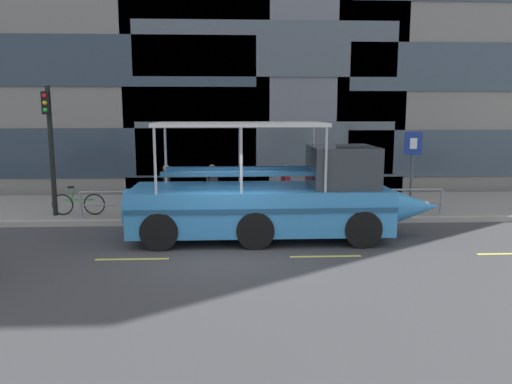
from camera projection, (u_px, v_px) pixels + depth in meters
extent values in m
plane|color=#3D3D3F|center=(230.00, 251.00, 12.98)|extent=(120.00, 120.00, 0.00)
cube|color=gray|center=(230.00, 207.00, 18.49)|extent=(32.00, 4.80, 0.18)
cube|color=#B2ADA3|center=(230.00, 222.00, 16.03)|extent=(32.00, 0.18, 0.18)
cube|color=#DBD64C|center=(132.00, 259.00, 12.29)|extent=(1.80, 0.12, 0.01)
cube|color=#DBD64C|center=(326.00, 256.00, 12.52)|extent=(1.80, 0.12, 0.01)
cube|color=#DBD64C|center=(512.00, 254.00, 12.75)|extent=(1.80, 0.12, 0.01)
cube|color=#2D3D4C|center=(102.00, 153.00, 20.67)|extent=(12.79, 0.06, 2.05)
cube|color=#2D3D4C|center=(97.00, 60.00, 20.07)|extent=(12.79, 0.06, 2.05)
cube|color=#4C5660|center=(266.00, 148.00, 20.98)|extent=(10.88, 0.06, 2.24)
cube|color=#4C5660|center=(266.00, 49.00, 20.32)|extent=(10.88, 0.06, 2.24)
cube|color=#3D4C5B|center=(481.00, 153.00, 21.46)|extent=(11.57, 0.06, 1.98)
cube|color=#3D4C5B|center=(487.00, 67.00, 20.88)|extent=(11.57, 0.06, 1.98)
cylinder|color=gray|center=(264.00, 191.00, 16.27)|extent=(11.83, 0.07, 0.07)
cylinder|color=gray|center=(264.00, 204.00, 16.34)|extent=(11.83, 0.06, 0.06)
cylinder|color=gray|center=(81.00, 205.00, 16.05)|extent=(0.09, 0.09, 0.85)
cylinder|color=gray|center=(134.00, 205.00, 16.14)|extent=(0.09, 0.09, 0.85)
cylinder|color=gray|center=(186.00, 204.00, 16.22)|extent=(0.09, 0.09, 0.85)
cylinder|color=gray|center=(238.00, 204.00, 16.30)|extent=(0.09, 0.09, 0.85)
cylinder|color=gray|center=(290.00, 203.00, 16.38)|extent=(0.09, 0.09, 0.85)
cylinder|color=gray|center=(341.00, 203.00, 16.46)|extent=(0.09, 0.09, 0.85)
cylinder|color=gray|center=(391.00, 202.00, 16.55)|extent=(0.09, 0.09, 0.85)
cylinder|color=gray|center=(441.00, 202.00, 16.63)|extent=(0.09, 0.09, 0.85)
cylinder|color=black|center=(52.00, 152.00, 16.23)|extent=(0.16, 0.16, 4.22)
cube|color=black|center=(46.00, 103.00, 15.78)|extent=(0.24, 0.20, 0.72)
sphere|color=red|center=(44.00, 96.00, 15.63)|extent=(0.14, 0.14, 0.14)
sphere|color=gold|center=(45.00, 103.00, 15.67)|extent=(0.14, 0.14, 0.14)
sphere|color=green|center=(45.00, 110.00, 15.70)|extent=(0.14, 0.14, 0.14)
cylinder|color=#4C4F54|center=(411.00, 173.00, 16.95)|extent=(0.08, 0.08, 2.69)
cube|color=navy|center=(413.00, 143.00, 16.74)|extent=(0.60, 0.04, 0.76)
cube|color=white|center=(414.00, 143.00, 16.72)|extent=(0.24, 0.01, 0.36)
torus|color=black|center=(94.00, 204.00, 16.60)|extent=(0.70, 0.04, 0.70)
torus|color=black|center=(63.00, 205.00, 16.55)|extent=(0.70, 0.04, 0.70)
cylinder|color=#268C3F|center=(78.00, 200.00, 16.55)|extent=(0.95, 0.04, 0.04)
cylinder|color=#268C3F|center=(73.00, 196.00, 16.52)|extent=(0.19, 0.04, 0.51)
cube|color=black|center=(71.00, 187.00, 16.47)|extent=(0.20, 0.08, 0.06)
cylinder|color=#A5A5AA|center=(92.00, 190.00, 16.52)|extent=(0.03, 0.46, 0.03)
cube|color=#388CD1|center=(260.00, 208.00, 14.16)|extent=(7.15, 2.38, 1.21)
cone|color=#388CD1|center=(412.00, 207.00, 14.37)|extent=(1.61, 1.15, 1.15)
cylinder|color=#388CD1|center=(132.00, 209.00, 13.98)|extent=(0.36, 1.15, 1.15)
cube|color=navy|center=(262.00, 211.00, 12.94)|extent=(7.15, 0.04, 0.12)
sphere|color=white|center=(425.00, 205.00, 14.38)|extent=(0.22, 0.22, 0.22)
cube|color=#33383D|center=(342.00, 166.00, 14.08)|extent=(1.79, 2.00, 1.14)
cube|color=silver|center=(240.00, 124.00, 13.75)|extent=(4.65, 2.19, 0.10)
cylinder|color=#B2B2B7|center=(313.00, 153.00, 15.04)|extent=(0.07, 0.07, 1.70)
cylinder|color=#B2B2B7|center=(326.00, 160.00, 12.97)|extent=(0.07, 0.07, 1.70)
cylinder|color=#B2B2B7|center=(240.00, 154.00, 14.93)|extent=(0.07, 0.07, 1.70)
cylinder|color=#B2B2B7|center=(241.00, 161.00, 12.86)|extent=(0.07, 0.07, 1.70)
cylinder|color=#B2B2B7|center=(166.00, 154.00, 14.82)|extent=(0.07, 0.07, 1.70)
cylinder|color=#B2B2B7|center=(155.00, 161.00, 12.76)|extent=(0.07, 0.07, 1.70)
cube|color=navy|center=(240.00, 169.00, 14.52)|extent=(4.28, 0.28, 0.12)
cube|color=navy|center=(241.00, 174.00, 13.40)|extent=(4.28, 0.28, 0.12)
cylinder|color=black|center=(344.00, 212.00, 15.43)|extent=(1.00, 0.28, 1.00)
cylinder|color=black|center=(363.00, 229.00, 13.27)|extent=(1.00, 0.28, 1.00)
cylinder|color=black|center=(252.00, 213.00, 15.29)|extent=(1.00, 0.28, 1.00)
cylinder|color=black|center=(255.00, 230.00, 13.13)|extent=(1.00, 0.28, 1.00)
cylinder|color=black|center=(170.00, 214.00, 15.17)|extent=(1.00, 0.28, 1.00)
cylinder|color=black|center=(159.00, 232.00, 13.01)|extent=(1.00, 0.28, 1.00)
cylinder|color=#47423D|center=(339.00, 197.00, 17.73)|extent=(0.10, 0.10, 0.77)
cylinder|color=#47423D|center=(336.00, 197.00, 17.84)|extent=(0.10, 0.10, 0.77)
cube|color=#B7B2A8|center=(338.00, 179.00, 17.68)|extent=(0.31, 0.33, 0.54)
cylinder|color=#B7B2A8|center=(342.00, 180.00, 17.54)|extent=(0.07, 0.07, 0.49)
cylinder|color=#B7B2A8|center=(334.00, 179.00, 17.82)|extent=(0.07, 0.07, 0.49)
sphere|color=tan|center=(338.00, 168.00, 17.61)|extent=(0.21, 0.21, 0.21)
cylinder|color=#1E2338|center=(284.00, 199.00, 17.29)|extent=(0.10, 0.10, 0.78)
cylinder|color=#1E2338|center=(287.00, 199.00, 17.40)|extent=(0.10, 0.10, 0.78)
cube|color=maroon|center=(286.00, 180.00, 17.24)|extent=(0.33, 0.32, 0.55)
cylinder|color=maroon|center=(282.00, 181.00, 17.11)|extent=(0.07, 0.07, 0.50)
cylinder|color=maroon|center=(289.00, 180.00, 17.38)|extent=(0.07, 0.07, 0.50)
sphere|color=tan|center=(286.00, 168.00, 17.17)|extent=(0.21, 0.21, 0.21)
cylinder|color=#47423D|center=(211.00, 201.00, 16.82)|extent=(0.10, 0.10, 0.82)
cylinder|color=#47423D|center=(214.00, 201.00, 16.93)|extent=(0.10, 0.10, 0.82)
cube|color=#38383D|center=(212.00, 180.00, 16.76)|extent=(0.35, 0.34, 0.58)
cylinder|color=#38383D|center=(207.00, 182.00, 16.62)|extent=(0.07, 0.07, 0.52)
cylinder|color=#38383D|center=(217.00, 181.00, 16.91)|extent=(0.07, 0.07, 0.52)
sphere|color=#936B4C|center=(212.00, 168.00, 16.69)|extent=(0.23, 0.23, 0.23)
cylinder|color=black|center=(167.00, 201.00, 16.80)|extent=(0.10, 0.10, 0.82)
cylinder|color=black|center=(168.00, 201.00, 16.96)|extent=(0.10, 0.10, 0.82)
cube|color=#38383D|center=(167.00, 181.00, 16.77)|extent=(0.19, 0.31, 0.58)
cylinder|color=#38383D|center=(166.00, 182.00, 16.57)|extent=(0.07, 0.07, 0.52)
cylinder|color=#38383D|center=(168.00, 181.00, 16.97)|extent=(0.07, 0.07, 0.52)
sphere|color=#936B4C|center=(166.00, 168.00, 16.70)|extent=(0.22, 0.22, 0.22)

